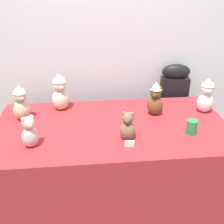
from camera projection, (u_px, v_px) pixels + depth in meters
ground_plane at (115, 214)px, 2.35m from camera, size 10.00×10.00×0.00m
wall_back at (104, 34)px, 2.66m from camera, size 7.00×0.08×2.60m
display_table at (112, 161)px, 2.42m from camera, size 1.88×1.00×0.72m
instrument_case at (172, 110)px, 2.97m from camera, size 0.29×0.15×1.01m
teddy_bear_blush at (30, 133)px, 1.94m from camera, size 0.16×0.15×0.24m
teddy_bear_snow at (206, 96)px, 2.41m from camera, size 0.15×0.13×0.31m
teddy_bear_cream at (60, 92)px, 2.45m from camera, size 0.19×0.18×0.34m
teddy_bear_mocha at (128, 127)px, 2.02m from camera, size 0.14×0.13×0.23m
teddy_bear_chestnut at (155, 99)px, 2.37m from camera, size 0.17×0.16×0.30m
teddy_bear_sand at (21, 103)px, 2.28m from camera, size 0.18×0.17×0.30m
party_cup_green at (192, 127)px, 2.12m from camera, size 0.08×0.08×0.11m
name_card_front_left at (130, 144)px, 1.97m from camera, size 0.07×0.01×0.05m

